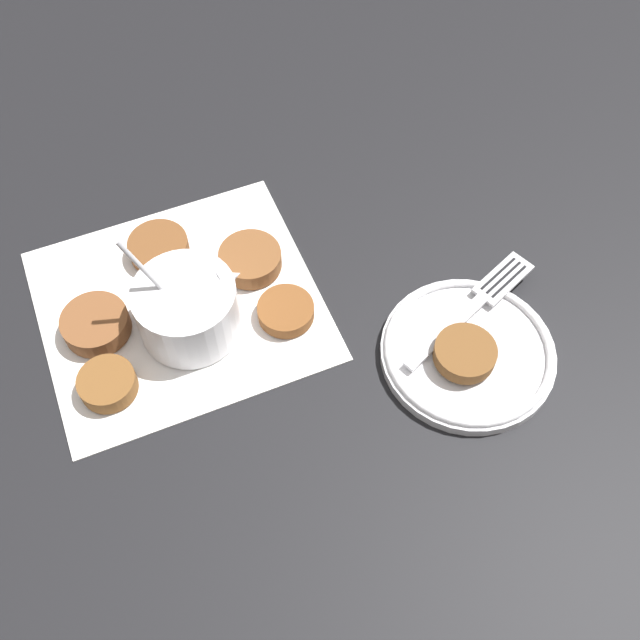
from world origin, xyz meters
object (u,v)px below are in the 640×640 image
object	(u,v)px
serving_plate	(468,352)
fritter_on_plate	(465,353)
sauce_bowl	(188,311)
fork	(481,299)

from	to	relation	value
serving_plate	fritter_on_plate	xyz separation A→B (m)	(-0.01, -0.01, 0.02)
sauce_bowl	fritter_on_plate	world-z (taller)	sauce_bowl
sauce_bowl	fork	xyz separation A→B (m)	(0.27, -0.12, -0.01)
fork	fritter_on_plate	bearing A→B (deg)	-138.11
sauce_bowl	fritter_on_plate	size ratio (longest dim) A/B	2.09
sauce_bowl	serving_plate	bearing A→B (deg)	-34.92
sauce_bowl	serving_plate	xyz separation A→B (m)	(0.23, -0.16, -0.02)
serving_plate	sauce_bowl	bearing A→B (deg)	145.08
serving_plate	fork	xyz separation A→B (m)	(0.04, 0.04, 0.01)
sauce_bowl	fritter_on_plate	xyz separation A→B (m)	(0.22, -0.17, -0.01)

